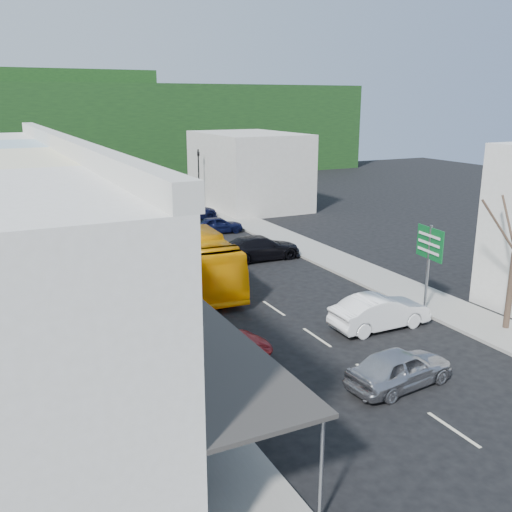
{
  "coord_description": "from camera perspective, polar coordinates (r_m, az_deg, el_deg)",
  "views": [
    {
      "loc": [
        -12.52,
        -19.42,
        9.97
      ],
      "look_at": [
        0.0,
        6.0,
        2.2
      ],
      "focal_mm": 40.0,
      "sensor_mm": 36.0,
      "label": 1
    }
  ],
  "objects": [
    {
      "name": "ground",
      "position": [
        25.17,
        6.11,
        -8.1
      ],
      "size": [
        120.0,
        120.0,
        0.0
      ],
      "primitive_type": "plane",
      "color": "black",
      "rests_on": "ground"
    },
    {
      "name": "sidewalk_left",
      "position": [
        31.44,
        -15.71,
        -3.6
      ],
      "size": [
        3.0,
        52.0,
        0.15
      ],
      "primitive_type": "cube",
      "color": "gray",
      "rests_on": "ground"
    },
    {
      "name": "sidewalk_right",
      "position": [
        36.94,
        7.72,
        -0.35
      ],
      "size": [
        3.0,
        52.0,
        0.15
      ],
      "primitive_type": "cube",
      "color": "gray",
      "rests_on": "ground"
    },
    {
      "name": "distant_block_right",
      "position": [
        55.11,
        -0.78,
        8.59
      ],
      "size": [
        8.0,
        12.0,
        7.0
      ],
      "primitive_type": "cube",
      "color": "#B7B2A8",
      "rests_on": "ground"
    },
    {
      "name": "hillside",
      "position": [
        85.29,
        -19.21,
        12.34
      ],
      "size": [
        80.0,
        26.0,
        14.0
      ],
      "color": "#163216",
      "rests_on": "ground"
    },
    {
      "name": "bus",
      "position": [
        32.24,
        -6.74,
        0.09
      ],
      "size": [
        3.14,
        11.72,
        3.1
      ],
      "primitive_type": "imported",
      "rotation": [
        0.0,
        0.0,
        -0.06
      ],
      "color": "#FEA304",
      "rests_on": "ground"
    },
    {
      "name": "car_silver",
      "position": [
        21.41,
        14.17,
        -10.83
      ],
      "size": [
        4.57,
        2.28,
        1.4
      ],
      "primitive_type": "imported",
      "rotation": [
        0.0,
        0.0,
        1.68
      ],
      "color": "#ADACB1",
      "rests_on": "ground"
    },
    {
      "name": "car_white",
      "position": [
        26.37,
        12.27,
        -5.62
      ],
      "size": [
        4.4,
        1.81,
        1.4
      ],
      "primitive_type": "imported",
      "rotation": [
        0.0,
        0.0,
        1.57
      ],
      "color": "white",
      "rests_on": "ground"
    },
    {
      "name": "car_red",
      "position": [
        22.44,
        -4.27,
        -9.11
      ],
      "size": [
        4.7,
        2.15,
        1.4
      ],
      "primitive_type": "imported",
      "rotation": [
        0.0,
        0.0,
        1.52
      ],
      "color": "maroon",
      "rests_on": "ground"
    },
    {
      "name": "car_black_near",
      "position": [
        36.75,
        0.43,
        0.73
      ],
      "size": [
        4.54,
        1.93,
        1.4
      ],
      "primitive_type": "imported",
      "rotation": [
        0.0,
        0.0,
        1.55
      ],
      "color": "black",
      "rests_on": "ground"
    },
    {
      "name": "car_navy_mid",
      "position": [
        44.17,
        -3.83,
        3.19
      ],
      "size": [
        4.54,
        2.19,
        1.4
      ],
      "primitive_type": "imported",
      "rotation": [
        0.0,
        0.0,
        1.48
      ],
      "color": "black",
      "rests_on": "ground"
    },
    {
      "name": "car_black_far",
      "position": [
        39.96,
        -11.73,
        1.6
      ],
      "size": [
        4.5,
        2.06,
        1.4
      ],
      "primitive_type": "imported",
      "rotation": [
        0.0,
        0.0,
        1.63
      ],
      "color": "black",
      "rests_on": "ground"
    },
    {
      "name": "car_navy_far",
      "position": [
        49.39,
        -6.73,
        4.41
      ],
      "size": [
        4.68,
        2.33,
        1.4
      ],
      "primitive_type": "imported",
      "rotation": [
        0.0,
        0.0,
        1.68
      ],
      "color": "black",
      "rests_on": "ground"
    },
    {
      "name": "pedestrian_left",
      "position": [
        23.71,
        -12.63,
        -7.29
      ],
      "size": [
        0.53,
        0.68,
        1.7
      ],
      "primitive_type": "imported",
      "rotation": [
        0.0,
        0.0,
        1.32
      ],
      "color": "black",
      "rests_on": "sidewalk_left"
    },
    {
      "name": "direction_sign",
      "position": [
        28.35,
        16.79,
        -1.32
      ],
      "size": [
        0.66,
        2.0,
        4.33
      ],
      "primitive_type": null,
      "rotation": [
        0.0,
        0.0,
        -0.12
      ],
      "color": "#0C5825",
      "rests_on": "ground"
    },
    {
      "name": "traffic_signal",
      "position": [
        53.94,
        -5.74,
        7.62
      ],
      "size": [
        1.41,
        1.54,
        5.59
      ],
      "primitive_type": null,
      "rotation": [
        0.0,
        0.0,
        3.57
      ],
      "color": "black",
      "rests_on": "ground"
    }
  ]
}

